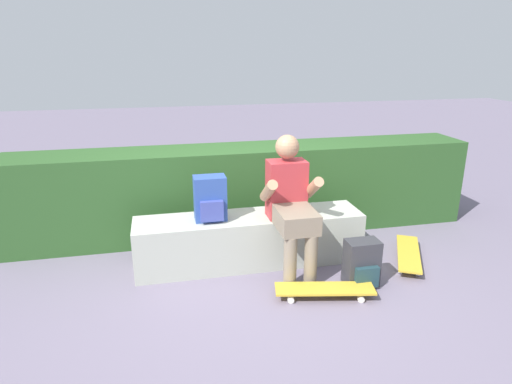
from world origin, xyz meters
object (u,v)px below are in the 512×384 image
object	(u,v)px
person_skater	(291,201)
backpack_on_bench	(210,199)
backpack_on_ground	(362,264)
skateboard_beside_bench	(408,254)
bench_main	(250,240)
skateboard_near_person	(325,289)

from	to	relation	value
person_skater	backpack_on_bench	world-z (taller)	person_skater
backpack_on_bench	backpack_on_ground	size ratio (longest dim) A/B	1.00
skateboard_beside_bench	backpack_on_bench	bearing A→B (deg)	171.14
bench_main	person_skater	bearing A→B (deg)	-33.61
bench_main	backpack_on_bench	bearing A→B (deg)	-178.48
bench_main	skateboard_near_person	xyz separation A→B (m)	(0.47, -0.74, -0.16)
person_skater	backpack_on_ground	xyz separation A→B (m)	(0.52, -0.39, -0.47)
person_skater	backpack_on_bench	xyz separation A→B (m)	(-0.68, 0.21, -0.00)
backpack_on_ground	skateboard_beside_bench	bearing A→B (deg)	25.98
skateboard_beside_bench	backpack_on_bench	size ratio (longest dim) A/B	2.00
person_skater	skateboard_beside_bench	distance (m)	1.30
skateboard_beside_bench	backpack_on_bench	distance (m)	1.94
skateboard_near_person	backpack_on_bench	world-z (taller)	backpack_on_bench
skateboard_beside_bench	backpack_on_ground	world-z (taller)	backpack_on_ground
bench_main	backpack_on_bench	world-z (taller)	backpack_on_bench
skateboard_near_person	backpack_on_ground	xyz separation A→B (m)	(0.38, 0.14, 0.12)
backpack_on_bench	skateboard_near_person	bearing A→B (deg)	-41.62
skateboard_beside_bench	backpack_on_ground	distance (m)	0.71
person_skater	skateboard_beside_bench	bearing A→B (deg)	-3.96
skateboard_near_person	backpack_on_bench	size ratio (longest dim) A/B	2.06
backpack_on_bench	backpack_on_ground	xyz separation A→B (m)	(1.20, -0.59, -0.47)
bench_main	skateboard_beside_bench	world-z (taller)	bench_main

